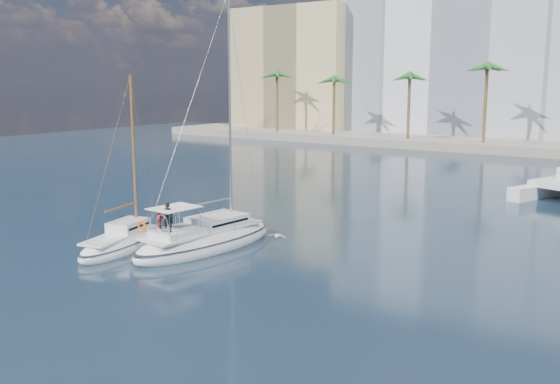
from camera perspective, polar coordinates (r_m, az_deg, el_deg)
The scene contains 9 objects.
ground at distance 34.86m, azimuth -0.96°, elevation -5.62°, with size 160.00×160.00×0.00m, color black.
quay at distance 90.87m, azimuth 22.00°, elevation 3.83°, with size 120.00×14.00×1.20m, color gray.
building_modern at distance 105.23m, azimuth 17.46°, elevation 12.19°, with size 42.00×16.00×28.00m, color silver.
building_tan_left at distance 114.27m, azimuth 1.98°, elevation 10.94°, with size 22.00×14.00×22.00m, color tan.
palm_left at distance 99.84m, azimuth 2.14°, elevation 10.63°, with size 3.60×3.60×12.30m.
palm_centre at distance 86.53m, azimuth 21.83°, elevation 9.99°, with size 3.60×3.60×12.30m.
main_sloop at distance 36.02m, azimuth -6.85°, elevation -4.36°, with size 4.23×10.44×15.10m.
small_sloop at distance 36.70m, azimuth -14.22°, elevation -4.49°, with size 3.85×7.56×10.40m.
seagull at distance 34.53m, azimuth -0.20°, elevation -4.03°, with size 1.13×0.49×0.21m.
Camera 1 is at (19.47, -27.31, 9.49)m, focal length 40.00 mm.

